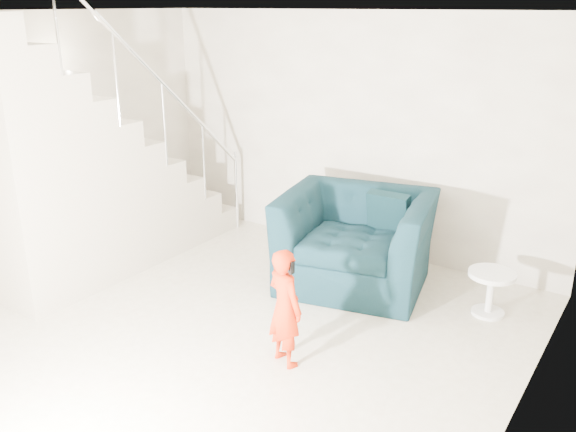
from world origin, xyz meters
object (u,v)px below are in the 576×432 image
object	(u,v)px
armchair	(356,240)
staircase	(82,187)
toddler	(285,307)
side_table	(491,286)

from	to	relation	value
armchair	staircase	distance (m)	2.90
toddler	armchair	bearing A→B (deg)	-62.44
toddler	side_table	world-z (taller)	toddler
side_table	staircase	bearing A→B (deg)	-160.54
toddler	staircase	world-z (taller)	staircase
armchair	toddler	world-z (taller)	toddler
side_table	staircase	size ratio (longest dim) A/B	0.12
toddler	staircase	size ratio (longest dim) A/B	0.27
toddler	staircase	bearing A→B (deg)	12.99
staircase	armchair	bearing A→B (deg)	26.90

